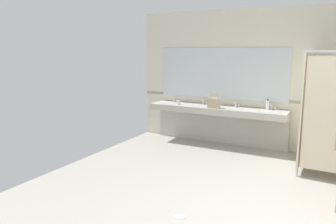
% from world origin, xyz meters
% --- Properties ---
extents(ground_plane, '(7.43, 6.72, 0.10)m').
position_xyz_m(ground_plane, '(0.00, 0.00, -0.05)').
color(ground_plane, '#9E998E').
extents(wall_back, '(7.43, 0.12, 2.96)m').
position_xyz_m(wall_back, '(0.00, 3.12, 1.48)').
color(wall_back, beige).
rests_on(wall_back, ground_plane).
extents(wall_back_tile_band, '(7.43, 0.01, 0.06)m').
position_xyz_m(wall_back_tile_band, '(0.00, 3.06, 1.05)').
color(wall_back_tile_band, '#9E937F').
rests_on(wall_back_tile_band, wall_back).
extents(vanity_counter, '(3.06, 0.58, 0.99)m').
position_xyz_m(vanity_counter, '(-1.74, 2.84, 0.65)').
color(vanity_counter, '#B2ADA3').
rests_on(vanity_counter, ground_plane).
extents(mirror_panel, '(2.96, 0.02, 1.13)m').
position_xyz_m(mirror_panel, '(-1.74, 3.05, 1.59)').
color(mirror_panel, silver).
rests_on(mirror_panel, wall_back).
extents(handbag, '(0.26, 0.13, 0.35)m').
position_xyz_m(handbag, '(-1.75, 2.60, 0.99)').
color(handbag, tan).
rests_on(handbag, vanity_counter).
extents(soap_dispenser, '(0.07, 0.07, 0.23)m').
position_xyz_m(soap_dispenser, '(-0.67, 2.92, 0.97)').
color(soap_dispenser, white).
rests_on(soap_dispenser, vanity_counter).
extents(paper_cup, '(0.07, 0.07, 0.09)m').
position_xyz_m(paper_cup, '(-2.61, 2.65, 0.92)').
color(paper_cup, beige).
rests_on(paper_cup, vanity_counter).
extents(floor_drain_cover, '(0.14, 0.14, 0.01)m').
position_xyz_m(floor_drain_cover, '(-1.03, -0.56, 0.00)').
color(floor_drain_cover, '#B7BABF').
rests_on(floor_drain_cover, ground_plane).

